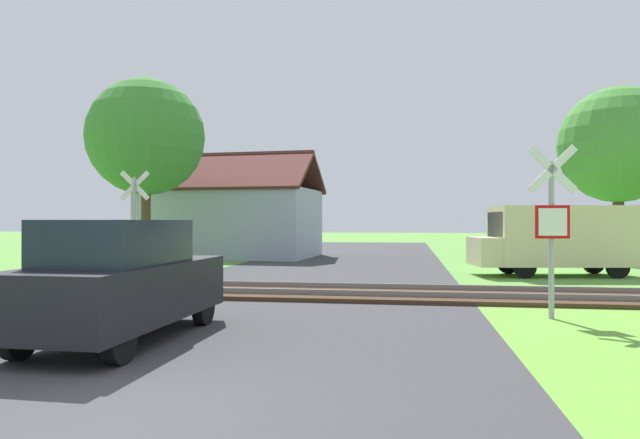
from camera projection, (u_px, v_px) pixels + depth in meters
ground_plane at (85, 428)px, 4.85m from camera, size 160.00×160.00×0.00m
road_asphalt at (178, 368)px, 6.82m from camera, size 8.25×80.00×0.01m
rail_track at (293, 292)px, 13.64m from camera, size 60.00×2.60×0.22m
stop_sign_near at (552, 222)px, 10.24m from camera, size 0.88×0.16×3.13m
crossing_sign_far at (134, 217)px, 16.67m from camera, size 0.87×0.18×3.24m
house at (232, 220)px, 27.94m from camera, size 8.63×6.20×5.13m
tree_far at (618, 145)px, 25.27m from camera, size 5.14×5.14×7.72m
tree_left at (146, 137)px, 22.52m from camera, size 4.61×4.61×7.39m
mail_truck at (555, 237)px, 18.23m from camera, size 5.12×2.57×2.24m
parked_car at (122, 280)px, 8.39m from camera, size 1.74×4.04×1.78m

